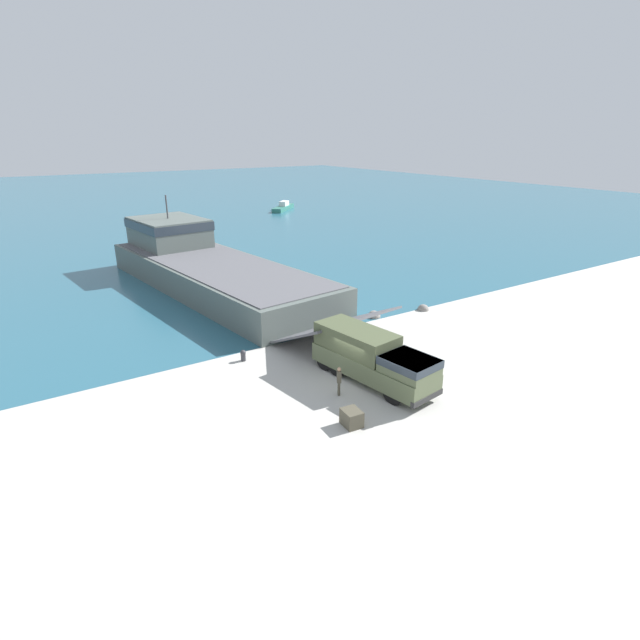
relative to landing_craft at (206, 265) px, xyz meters
The scene contains 10 objects.
ground_plane 24.29m from the landing_craft, 89.56° to the right, with size 240.00×240.00×0.00m, color #B7B5AD.
water_surface 73.26m from the landing_craft, 89.85° to the left, with size 240.00×180.00×0.01m, color #285B70.
landing_craft is the anchor object (origin of this frame).
military_truck 24.83m from the landing_craft, 88.25° to the right, with size 3.62×8.44×2.96m.
soldier_on_ramp 25.20m from the landing_craft, 94.14° to the right, with size 0.43×0.50×1.70m.
moored_boat_a 51.56m from the landing_craft, 52.73° to the left, with size 7.58×7.36×1.64m.
mooring_bollard 18.65m from the landing_craft, 103.80° to the right, with size 0.37×0.37×0.75m.
cargo_crate 28.27m from the landing_craft, 96.29° to the right, with size 0.86×1.03×0.86m, color #4C4738.
shoreline_rock_a 21.19m from the landing_craft, 53.96° to the right, with size 0.96×0.96×0.96m, color gray.
shoreline_rock_b 18.10m from the landing_craft, 64.06° to the right, with size 1.06×1.06×1.06m, color gray.
Camera 1 is at (-16.41, -21.23, 13.78)m, focal length 28.00 mm.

